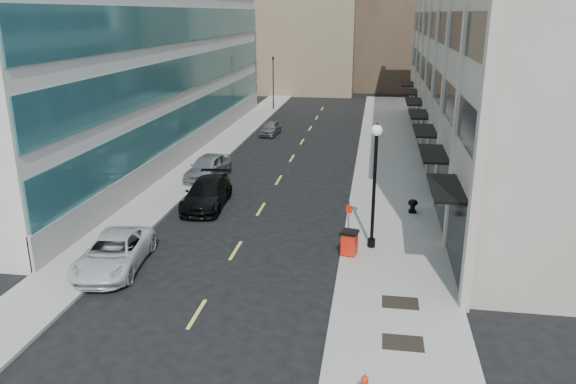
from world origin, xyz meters
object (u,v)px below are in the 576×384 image
(trash_bin, at_px, (349,242))
(lamppost, at_px, (375,175))
(car_white_van, at_px, (114,253))
(sign_post, at_px, (349,219))
(car_black_pickup, at_px, (207,193))
(urn_planter, at_px, (413,205))
(traffic_signal, at_px, (273,60))
(car_silver_sedan, at_px, (208,167))
(car_grey_sedan, at_px, (270,128))

(trash_bin, distance_m, lamppost, 3.27)
(car_white_van, height_order, trash_bin, car_white_van)
(sign_post, bearing_deg, car_black_pickup, 166.29)
(urn_planter, bearing_deg, traffic_signal, 112.75)
(car_silver_sedan, height_order, sign_post, sign_post)
(car_silver_sedan, bearing_deg, trash_bin, -42.32)
(car_white_van, distance_m, trash_bin, 10.57)
(car_black_pickup, height_order, sign_post, sign_post)
(trash_bin, distance_m, urn_planter, 7.10)
(car_white_van, relative_size, trash_bin, 4.56)
(car_white_van, xyz_separation_m, car_grey_sedan, (1.52, 29.17, -0.11))
(car_white_van, height_order, car_silver_sedan, car_silver_sedan)
(traffic_signal, relative_size, car_grey_sedan, 1.87)
(car_black_pickup, height_order, car_grey_sedan, car_black_pickup)
(traffic_signal, height_order, urn_planter, traffic_signal)
(urn_planter, bearing_deg, lamppost, -112.76)
(car_silver_sedan, bearing_deg, car_grey_sedan, 90.27)
(car_white_van, distance_m, sign_post, 10.67)
(trash_bin, height_order, urn_planter, trash_bin)
(car_black_pickup, bearing_deg, trash_bin, -38.01)
(car_black_pickup, height_order, lamppost, lamppost)
(car_white_van, distance_m, car_black_pickup, 8.89)
(car_silver_sedan, bearing_deg, car_black_pickup, -67.78)
(traffic_signal, height_order, trash_bin, traffic_signal)
(car_grey_sedan, bearing_deg, urn_planter, -55.63)
(trash_bin, bearing_deg, car_white_van, -150.66)
(trash_bin, height_order, sign_post, sign_post)
(traffic_signal, xyz_separation_m, car_white_van, (0.70, -42.75, -4.97))
(car_silver_sedan, height_order, urn_planter, car_silver_sedan)
(car_black_pickup, relative_size, trash_bin, 4.66)
(car_black_pickup, relative_size, sign_post, 2.29)
(car_white_van, distance_m, car_silver_sedan, 14.29)
(car_white_van, relative_size, car_grey_sedan, 1.43)
(trash_bin, xyz_separation_m, sign_post, (-0.10, 0.53, 0.91))
(trash_bin, relative_size, sign_post, 0.49)
(car_white_van, xyz_separation_m, urn_planter, (13.40, 9.13, -0.13))
(trash_bin, bearing_deg, sign_post, 114.79)
(car_black_pickup, bearing_deg, car_white_van, -103.64)
(car_silver_sedan, height_order, trash_bin, car_silver_sedan)
(car_grey_sedan, distance_m, sign_post, 27.27)
(traffic_signal, distance_m, car_white_van, 43.04)
(car_white_van, distance_m, urn_planter, 16.21)
(lamppost, bearing_deg, trash_bin, -132.43)
(car_silver_sedan, xyz_separation_m, lamppost, (11.20, -10.40, 2.87))
(sign_post, distance_m, urn_planter, 6.77)
(car_white_van, xyz_separation_m, car_silver_sedan, (0.00, 14.28, 0.09))
(car_white_van, xyz_separation_m, sign_post, (10.10, 3.31, 0.95))
(traffic_signal, bearing_deg, lamppost, -72.98)
(trash_bin, relative_size, lamppost, 0.19)
(car_silver_sedan, bearing_deg, car_white_van, -83.90)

